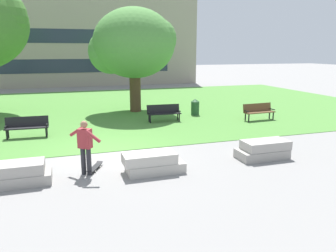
# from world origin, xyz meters

# --- Properties ---
(ground_plane) EXTENTS (140.00, 140.00, 0.00)m
(ground_plane) POSITION_xyz_m (0.00, 0.00, 0.00)
(ground_plane) COLOR gray
(grass_lawn) EXTENTS (40.00, 20.00, 0.02)m
(grass_lawn) POSITION_xyz_m (0.00, 10.00, 0.01)
(grass_lawn) COLOR #4C8438
(grass_lawn) RESTS_ON ground
(concrete_block_center) EXTENTS (1.83, 0.90, 0.64)m
(concrete_block_center) POSITION_xyz_m (-2.83, -2.23, 0.31)
(concrete_block_center) COLOR #9E9991
(concrete_block_center) RESTS_ON ground
(concrete_block_left) EXTENTS (1.91, 0.90, 0.64)m
(concrete_block_left) POSITION_xyz_m (1.14, -2.49, 0.31)
(concrete_block_left) COLOR #B2ADA3
(concrete_block_left) RESTS_ON ground
(concrete_block_right) EXTENTS (1.85, 0.90, 0.64)m
(concrete_block_right) POSITION_xyz_m (5.30, -2.36, 0.31)
(concrete_block_right) COLOR #9E9991
(concrete_block_right) RESTS_ON ground
(person_skateboarder) EXTENTS (0.89, 1.17, 1.71)m
(person_skateboarder) POSITION_xyz_m (-0.86, -2.05, 0.97)
(person_skateboarder) COLOR #28282D
(person_skateboarder) RESTS_ON ground
(skateboard) EXTENTS (0.63, 1.00, 0.14)m
(skateboard) POSITION_xyz_m (-0.59, -1.74, 0.09)
(skateboard) COLOR black
(skateboard) RESTS_ON ground
(park_bench_near_left) EXTENTS (1.83, 0.64, 0.90)m
(park_bench_near_left) POSITION_xyz_m (3.72, 4.62, 0.54)
(park_bench_near_left) COLOR black
(park_bench_near_left) RESTS_ON grass_lawn
(park_bench_near_right) EXTENTS (1.82, 0.60, 0.90)m
(park_bench_near_right) POSITION_xyz_m (-3.01, 3.31, 0.54)
(park_bench_near_right) COLOR black
(park_bench_near_right) RESTS_ON grass_lawn
(park_bench_far_right) EXTENTS (1.83, 0.63, 0.90)m
(park_bench_far_right) POSITION_xyz_m (8.80, 3.37, 0.54)
(park_bench_far_right) COLOR brown
(park_bench_far_right) RESTS_ON grass_lawn
(tree_near_left) EXTENTS (5.20, 4.95, 6.29)m
(tree_near_left) POSITION_xyz_m (2.85, 8.07, 4.13)
(tree_near_left) COLOR #4C3823
(tree_near_left) RESTS_ON grass_lawn
(trash_bin) EXTENTS (0.49, 0.49, 0.96)m
(trash_bin) POSITION_xyz_m (6.02, 5.77, 0.50)
(trash_bin) COLOR #234C28
(trash_bin) RESTS_ON grass_lawn
(building_facade_distant) EXTENTS (28.22, 1.03, 9.58)m
(building_facade_distant) POSITION_xyz_m (-0.44, 24.50, 4.78)
(building_facade_distant) COLOR gray
(building_facade_distant) RESTS_ON ground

